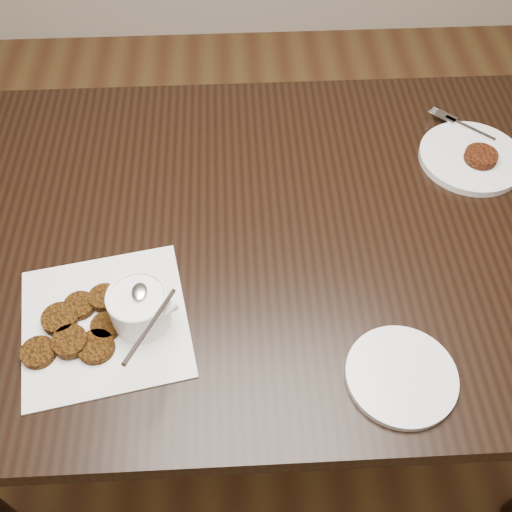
% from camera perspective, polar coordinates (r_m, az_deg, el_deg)
% --- Properties ---
extents(floor, '(4.00, 4.00, 0.00)m').
position_cam_1_polar(floor, '(1.70, 0.29, -17.15)').
color(floor, brown).
rests_on(floor, ground).
extents(table, '(1.39, 0.89, 0.75)m').
position_cam_1_polar(table, '(1.42, 1.23, -6.95)').
color(table, black).
rests_on(table, floor).
extents(napkin, '(0.32, 0.32, 0.00)m').
position_cam_1_polar(napkin, '(1.02, -14.51, -6.26)').
color(napkin, white).
rests_on(napkin, table).
extents(sauce_ramekin, '(0.14, 0.14, 0.14)m').
position_cam_1_polar(sauce_ramekin, '(0.95, -11.59, -3.80)').
color(sauce_ramekin, white).
rests_on(sauce_ramekin, napkin).
extents(patty_cluster, '(0.26, 0.26, 0.02)m').
position_cam_1_polar(patty_cluster, '(1.01, -17.16, -6.62)').
color(patty_cluster, '#58300B').
rests_on(patty_cluster, napkin).
extents(plate_with_patty, '(0.30, 0.30, 0.03)m').
position_cam_1_polar(plate_with_patty, '(1.31, 20.34, 9.25)').
color(plate_with_patty, silver).
rests_on(plate_with_patty, table).
extents(plate_empty, '(0.23, 0.23, 0.01)m').
position_cam_1_polar(plate_empty, '(0.96, 13.99, -11.29)').
color(plate_empty, white).
rests_on(plate_empty, table).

